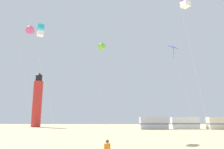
{
  "coord_description": "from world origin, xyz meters",
  "views": [
    {
      "loc": [
        1.57,
        -7.24,
        2.26
      ],
      "look_at": [
        1.21,
        11.43,
        6.18
      ],
      "focal_mm": 34.34,
      "sensor_mm": 36.0,
      "label": 1
    }
  ],
  "objects_px": {
    "rv_van_silver": "(154,123)",
    "rv_van_cream": "(222,123)",
    "kite_diamond_blue": "(174,51)",
    "kite_tube_lime": "(102,46)",
    "kite_box_violet": "(185,1)",
    "rv_van_white": "(185,123)",
    "kite_box_cyan": "(41,30)",
    "lighthouse_distant": "(37,101)",
    "kite_tube_rainbow": "(30,30)"
  },
  "relations": [
    {
      "from": "lighthouse_distant",
      "to": "kite_tube_lime",
      "type": "bearing_deg",
      "value": -59.04
    },
    {
      "from": "kite_box_cyan",
      "to": "rv_van_cream",
      "type": "bearing_deg",
      "value": 44.35
    },
    {
      "from": "kite_tube_rainbow",
      "to": "kite_box_violet",
      "type": "distance_m",
      "value": 15.38
    },
    {
      "from": "rv_van_cream",
      "to": "rv_van_white",
      "type": "bearing_deg",
      "value": 163.82
    },
    {
      "from": "kite_tube_lime",
      "to": "kite_box_violet",
      "type": "bearing_deg",
      "value": -58.67
    },
    {
      "from": "kite_diamond_blue",
      "to": "rv_van_cream",
      "type": "relative_size",
      "value": 1.61
    },
    {
      "from": "kite_box_violet",
      "to": "rv_van_cream",
      "type": "bearing_deg",
      "value": 61.94
    },
    {
      "from": "kite_box_violet",
      "to": "rv_van_white",
      "type": "height_order",
      "value": "kite_box_violet"
    },
    {
      "from": "rv_van_cream",
      "to": "kite_box_violet",
      "type": "bearing_deg",
      "value": -117.0
    },
    {
      "from": "kite_diamond_blue",
      "to": "lighthouse_distant",
      "type": "xyz_separation_m",
      "value": [
        -30.84,
        42.96,
        -1.92
      ]
    },
    {
      "from": "kite_tube_rainbow",
      "to": "rv_van_cream",
      "type": "distance_m",
      "value": 46.07
    },
    {
      "from": "kite_box_violet",
      "to": "kite_diamond_blue",
      "type": "xyz_separation_m",
      "value": [
        0.8,
        6.93,
        -2.0
      ]
    },
    {
      "from": "rv_van_silver",
      "to": "kite_tube_rainbow",
      "type": "bearing_deg",
      "value": -123.54
    },
    {
      "from": "lighthouse_distant",
      "to": "rv_van_white",
      "type": "xyz_separation_m",
      "value": [
        40.97,
        -12.47,
        -6.45
      ]
    },
    {
      "from": "kite_tube_rainbow",
      "to": "rv_van_white",
      "type": "height_order",
      "value": "kite_tube_rainbow"
    },
    {
      "from": "kite_tube_lime",
      "to": "lighthouse_distant",
      "type": "relative_size",
      "value": 0.77
    },
    {
      "from": "kite_tube_lime",
      "to": "rv_van_cream",
      "type": "bearing_deg",
      "value": 40.5
    },
    {
      "from": "kite_tube_rainbow",
      "to": "kite_box_cyan",
      "type": "height_order",
      "value": "kite_tube_rainbow"
    },
    {
      "from": "kite_box_cyan",
      "to": "lighthouse_distant",
      "type": "distance_m",
      "value": 49.11
    },
    {
      "from": "kite_diamond_blue",
      "to": "rv_van_cream",
      "type": "height_order",
      "value": "kite_diamond_blue"
    },
    {
      "from": "lighthouse_distant",
      "to": "rv_van_cream",
      "type": "xyz_separation_m",
      "value": [
        48.71,
        -14.87,
        -6.45
      ]
    },
    {
      "from": "kite_box_violet",
      "to": "lighthouse_distant",
      "type": "distance_m",
      "value": 58.37
    },
    {
      "from": "rv_van_silver",
      "to": "rv_van_white",
      "type": "relative_size",
      "value": 1.01
    },
    {
      "from": "rv_van_silver",
      "to": "rv_van_cream",
      "type": "height_order",
      "value": "same"
    },
    {
      "from": "kite_box_cyan",
      "to": "lighthouse_distant",
      "type": "bearing_deg",
      "value": 110.1
    },
    {
      "from": "kite_box_cyan",
      "to": "rv_van_white",
      "type": "distance_m",
      "value": 42.42
    },
    {
      "from": "kite_tube_rainbow",
      "to": "kite_diamond_blue",
      "type": "distance_m",
      "value": 15.66
    },
    {
      "from": "rv_van_white",
      "to": "rv_van_silver",
      "type": "bearing_deg",
      "value": -163.2
    },
    {
      "from": "kite_box_violet",
      "to": "lighthouse_distant",
      "type": "relative_size",
      "value": 0.74
    },
    {
      "from": "kite_box_cyan",
      "to": "rv_van_silver",
      "type": "relative_size",
      "value": 1.76
    },
    {
      "from": "kite_box_cyan",
      "to": "rv_van_silver",
      "type": "distance_m",
      "value": 36.68
    },
    {
      "from": "lighthouse_distant",
      "to": "rv_van_silver",
      "type": "height_order",
      "value": "lighthouse_distant"
    },
    {
      "from": "rv_van_white",
      "to": "rv_van_cream",
      "type": "height_order",
      "value": "same"
    },
    {
      "from": "kite_box_violet",
      "to": "rv_van_white",
      "type": "distance_m",
      "value": 40.34
    },
    {
      "from": "kite_diamond_blue",
      "to": "rv_van_silver",
      "type": "bearing_deg",
      "value": 85.48
    },
    {
      "from": "kite_diamond_blue",
      "to": "lighthouse_distant",
      "type": "distance_m",
      "value": 52.92
    },
    {
      "from": "kite_tube_lime",
      "to": "kite_box_violet",
      "type": "distance_m",
      "value": 14.7
    },
    {
      "from": "kite_tube_rainbow",
      "to": "rv_van_white",
      "type": "xyz_separation_m",
      "value": [
        25.55,
        32.65,
        -9.98
      ]
    },
    {
      "from": "lighthouse_distant",
      "to": "rv_van_white",
      "type": "relative_size",
      "value": 2.58
    },
    {
      "from": "kite_tube_lime",
      "to": "lighthouse_distant",
      "type": "bearing_deg",
      "value": 120.96
    },
    {
      "from": "lighthouse_distant",
      "to": "rv_van_white",
      "type": "distance_m",
      "value": 43.31
    },
    {
      "from": "kite_tube_rainbow",
      "to": "kite_box_violet",
      "type": "xyz_separation_m",
      "value": [
        14.62,
        -4.77,
        0.39
      ]
    },
    {
      "from": "kite_diamond_blue",
      "to": "rv_van_white",
      "type": "relative_size",
      "value": 1.6
    },
    {
      "from": "kite_tube_rainbow",
      "to": "kite_box_cyan",
      "type": "xyz_separation_m",
      "value": [
        1.42,
        -0.9,
        -0.41
      ]
    },
    {
      "from": "rv_van_silver",
      "to": "rv_van_cream",
      "type": "relative_size",
      "value": 1.01
    },
    {
      "from": "kite_tube_lime",
      "to": "rv_van_white",
      "type": "bearing_deg",
      "value": 53.26
    },
    {
      "from": "kite_diamond_blue",
      "to": "kite_tube_lime",
      "type": "bearing_deg",
      "value": 146.37
    },
    {
      "from": "kite_tube_lime",
      "to": "lighthouse_distant",
      "type": "height_order",
      "value": "lighthouse_distant"
    },
    {
      "from": "kite_tube_lime",
      "to": "lighthouse_distant",
      "type": "xyz_separation_m",
      "value": [
        -22.4,
        37.34,
        -4.46
      ]
    },
    {
      "from": "kite_box_cyan",
      "to": "rv_van_silver",
      "type": "height_order",
      "value": "kite_box_cyan"
    }
  ]
}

